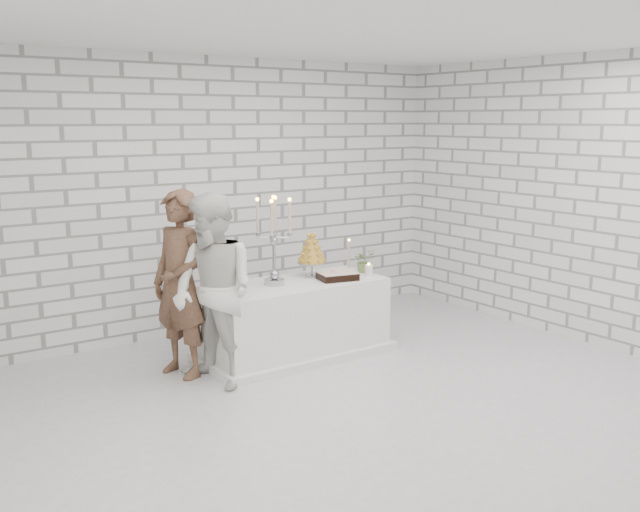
% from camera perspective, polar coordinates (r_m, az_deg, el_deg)
% --- Properties ---
extents(ground, '(6.00, 5.00, 0.01)m').
position_cam_1_polar(ground, '(6.28, 2.16, -11.03)').
color(ground, silver).
rests_on(ground, ground).
extents(ceiling, '(6.00, 5.00, 0.01)m').
position_cam_1_polar(ceiling, '(5.87, 2.38, 17.32)').
color(ceiling, white).
rests_on(ceiling, ground).
extents(wall_back, '(6.00, 0.01, 3.00)m').
position_cam_1_polar(wall_back, '(8.00, -8.69, 4.70)').
color(wall_back, white).
rests_on(wall_back, ground).
extents(wall_front, '(6.00, 0.01, 3.00)m').
position_cam_1_polar(wall_front, '(4.21, 23.36, -1.49)').
color(wall_front, white).
rests_on(wall_front, ground).
extents(wall_right, '(0.01, 5.00, 3.00)m').
position_cam_1_polar(wall_right, '(8.05, 19.54, 4.24)').
color(wall_right, white).
rests_on(wall_right, ground).
extents(cake_table, '(1.80, 0.80, 0.75)m').
position_cam_1_polar(cake_table, '(7.19, -1.97, -5.00)').
color(cake_table, white).
rests_on(cake_table, ground).
extents(groom, '(0.58, 0.72, 1.72)m').
position_cam_1_polar(groom, '(6.65, -11.01, -2.20)').
color(groom, '#503324').
rests_on(groom, ground).
extents(bride, '(0.82, 0.96, 1.71)m').
position_cam_1_polar(bride, '(6.34, -8.42, -2.79)').
color(bride, white).
rests_on(bride, ground).
extents(candelabra, '(0.39, 0.39, 0.87)m').
position_cam_1_polar(candelabra, '(6.92, -3.67, 1.24)').
color(candelabra, '#9FA0AA').
rests_on(candelabra, cake_table).
extents(croquembouche, '(0.33, 0.33, 0.47)m').
position_cam_1_polar(croquembouche, '(7.33, -0.67, 0.19)').
color(croquembouche, olive).
rests_on(croquembouche, cake_table).
extents(chocolate_cake, '(0.42, 0.34, 0.08)m').
position_cam_1_polar(chocolate_cake, '(7.20, 1.39, -1.57)').
color(chocolate_cake, black).
rests_on(chocolate_cake, cake_table).
extents(pillar_candle, '(0.10, 0.10, 0.12)m').
position_cam_1_polar(pillar_candle, '(7.36, 3.88, -1.17)').
color(pillar_candle, white).
rests_on(pillar_candle, cake_table).
extents(extra_taper, '(0.06, 0.06, 0.32)m').
position_cam_1_polar(extra_taper, '(7.61, 2.31, 0.01)').
color(extra_taper, '#C4B29A').
rests_on(extra_taper, cake_table).
extents(flowers, '(0.22, 0.19, 0.25)m').
position_cam_1_polar(flowers, '(7.55, 3.50, -0.37)').
color(flowers, '#587B3C').
rests_on(flowers, cake_table).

